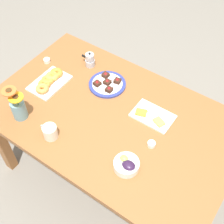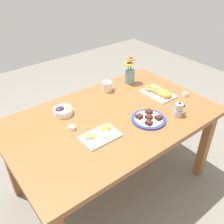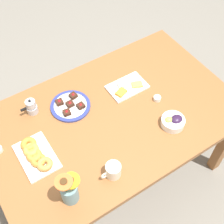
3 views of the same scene
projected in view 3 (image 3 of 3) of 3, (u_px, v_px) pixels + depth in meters
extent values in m
plane|color=slate|center=(112.00, 169.00, 2.55)|extent=(6.00, 6.00, 0.00)
cube|color=brown|center=(112.00, 118.00, 1.98)|extent=(1.60, 1.00, 0.04)
cube|color=brown|center=(155.00, 74.00, 2.73)|extent=(0.07, 0.07, 0.70)
cylinder|color=silver|center=(113.00, 170.00, 1.69)|extent=(0.09, 0.09, 0.09)
cylinder|color=brown|center=(113.00, 167.00, 1.66)|extent=(0.08, 0.08, 0.00)
torus|color=silver|center=(105.00, 175.00, 1.67)|extent=(0.05, 0.01, 0.05)
cylinder|color=white|center=(173.00, 122.00, 1.91)|extent=(0.15, 0.15, 0.05)
ellipsoid|color=#2D1938|center=(176.00, 120.00, 1.89)|extent=(0.08, 0.07, 0.04)
ellipsoid|color=#9EC14C|center=(169.00, 120.00, 1.89)|extent=(0.05, 0.04, 0.04)
cube|color=white|center=(127.00, 87.00, 2.10)|extent=(0.26, 0.17, 0.01)
cube|color=#EFB74C|center=(137.00, 85.00, 2.10)|extent=(0.08, 0.07, 0.02)
cube|color=white|center=(123.00, 85.00, 2.09)|extent=(0.08, 0.06, 0.02)
cube|color=orange|center=(121.00, 92.00, 2.05)|extent=(0.08, 0.07, 0.02)
cube|color=white|center=(37.00, 156.00, 1.78)|extent=(0.19, 0.28, 0.01)
torus|color=orange|center=(29.00, 144.00, 1.80)|extent=(0.10, 0.10, 0.04)
torus|color=gold|center=(31.00, 150.00, 1.78)|extent=(0.12, 0.12, 0.04)
torus|color=orange|center=(34.00, 155.00, 1.76)|extent=(0.12, 0.12, 0.03)
torus|color=orange|center=(38.00, 160.00, 1.74)|extent=(0.09, 0.09, 0.03)
torus|color=#C88742|center=(45.00, 164.00, 1.72)|extent=(0.10, 0.10, 0.03)
cylinder|color=white|center=(157.00, 98.00, 2.03)|extent=(0.05, 0.05, 0.03)
cylinder|color=#C68923|center=(157.00, 97.00, 2.02)|extent=(0.04, 0.04, 0.01)
cylinder|color=navy|center=(70.00, 106.00, 2.00)|extent=(0.26, 0.26, 0.01)
cylinder|color=white|center=(70.00, 106.00, 2.00)|extent=(0.21, 0.21, 0.01)
cube|color=#381E14|center=(81.00, 106.00, 1.98)|extent=(0.05, 0.05, 0.02)
cone|color=red|center=(81.00, 104.00, 1.96)|extent=(0.02, 0.02, 0.01)
cube|color=#381E14|center=(67.00, 113.00, 1.95)|extent=(0.05, 0.05, 0.02)
cone|color=red|center=(66.00, 111.00, 1.93)|extent=(0.02, 0.02, 0.01)
cube|color=#381E14|center=(73.00, 96.00, 2.03)|extent=(0.05, 0.05, 0.02)
cone|color=red|center=(73.00, 94.00, 2.01)|extent=(0.02, 0.02, 0.01)
cube|color=#381E14|center=(60.00, 102.00, 2.00)|extent=(0.05, 0.05, 0.02)
cone|color=red|center=(59.00, 100.00, 1.98)|extent=(0.02, 0.02, 0.01)
cube|color=#381E14|center=(70.00, 104.00, 1.99)|extent=(0.04, 0.04, 0.02)
cone|color=red|center=(70.00, 102.00, 1.97)|extent=(0.02, 0.02, 0.01)
cylinder|color=#6B939E|center=(70.00, 193.00, 1.59)|extent=(0.09, 0.09, 0.13)
cylinder|color=#3D702D|center=(65.00, 187.00, 1.49)|extent=(0.01, 0.01, 0.10)
cylinder|color=orange|center=(64.00, 182.00, 1.44)|extent=(0.09, 0.09, 0.01)
cylinder|color=#472D14|center=(64.00, 181.00, 1.44)|extent=(0.04, 0.04, 0.01)
cylinder|color=#3D702D|center=(71.00, 184.00, 1.52)|extent=(0.01, 0.01, 0.06)
cylinder|color=yellow|center=(71.00, 181.00, 1.49)|extent=(0.09, 0.09, 0.01)
cylinder|color=#472D14|center=(71.00, 180.00, 1.49)|extent=(0.04, 0.04, 0.01)
cylinder|color=#B7B7BC|center=(32.00, 109.00, 1.96)|extent=(0.07, 0.07, 0.05)
cylinder|color=#B7B7BC|center=(31.00, 106.00, 1.94)|extent=(0.05, 0.05, 0.01)
cylinder|color=#B7B7BC|center=(31.00, 104.00, 1.92)|extent=(0.06, 0.06, 0.04)
sphere|color=black|center=(29.00, 101.00, 1.90)|extent=(0.02, 0.02, 0.02)
cube|color=black|center=(23.00, 110.00, 1.92)|extent=(0.04, 0.01, 0.01)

